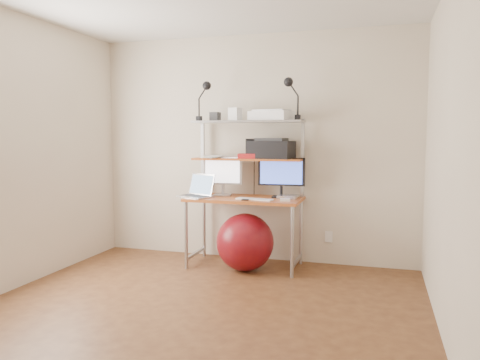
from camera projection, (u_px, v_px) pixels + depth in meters
The scene contains 20 objects.
room at pixel (191, 155), 3.51m from camera, with size 3.60×3.60×3.60m.
computer_desk at pixel (246, 177), 4.97m from camera, with size 1.20×0.60×1.57m.
wall_outlet at pixel (329, 237), 5.06m from camera, with size 0.08×0.01×0.12m, color white.
monitor_silver at pixel (223, 173), 5.09m from camera, with size 0.42×0.17×0.47m.
monitor_black at pixel (281, 174), 4.93m from camera, with size 0.50×0.15×0.49m.
laptop at pixel (198, 192), 4.99m from camera, with size 0.44×0.40×0.31m.
keyboard at pixel (254, 199), 4.77m from camera, with size 0.38×0.11×0.01m, color white.
mouse at pixel (285, 200), 4.66m from camera, with size 0.10×0.06×0.03m, color white.
mac_mini at pixel (288, 197), 4.86m from camera, with size 0.20×0.20×0.04m, color silver.
phone at pixel (246, 199), 4.76m from camera, with size 0.07×0.13×0.01m, color black.
printer at pixel (271, 149), 4.95m from camera, with size 0.49×0.36×0.22m.
nas_cube at pixel (252, 148), 4.98m from camera, with size 0.14×0.14×0.21m, color black.
red_box at pixel (247, 156), 4.94m from camera, with size 0.18×0.12×0.05m, color red.
scanner at pixel (272, 115), 4.93m from camera, with size 0.49×0.39×0.11m.
box_white at pixel (235, 114), 5.01m from camera, with size 0.12×0.10×0.14m, color white.
box_grey at pixel (215, 117), 5.11m from camera, with size 0.10×0.10×0.10m, color #2E2E31.
clip_lamp_left at pixel (205, 92), 5.03m from camera, with size 0.17×0.09×0.42m.
clip_lamp_right at pixel (290, 89), 4.77m from camera, with size 0.17×0.10×0.44m.
exercise_ball at pixel (245, 242), 4.82m from camera, with size 0.59×0.59×0.59m, color maroon.
paper_stack at pixel (214, 157), 5.12m from camera, with size 0.41×0.43×0.02m.
Camera 1 is at (1.36, -3.26, 1.39)m, focal length 35.00 mm.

